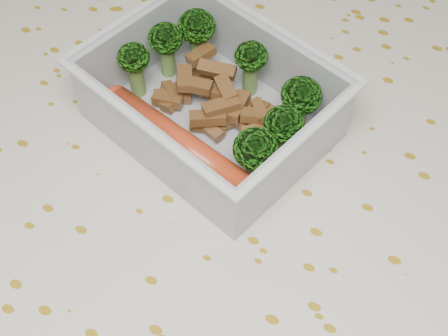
% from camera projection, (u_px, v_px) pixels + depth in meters
% --- Properties ---
extents(dining_table, '(1.40, 0.90, 0.75)m').
position_uv_depth(dining_table, '(221.00, 241.00, 0.55)').
color(dining_table, brown).
rests_on(dining_table, ground).
extents(tablecloth, '(1.46, 0.96, 0.19)m').
position_uv_depth(tablecloth, '(221.00, 211.00, 0.51)').
color(tablecloth, beige).
rests_on(tablecloth, dining_table).
extents(lunch_container, '(0.22, 0.19, 0.06)m').
position_uv_depth(lunch_container, '(211.00, 108.00, 0.49)').
color(lunch_container, silver).
rests_on(lunch_container, tablecloth).
extents(broccoli_florets, '(0.16, 0.13, 0.05)m').
position_uv_depth(broccoli_florets, '(231.00, 83.00, 0.49)').
color(broccoli_florets, '#608C3F').
rests_on(broccoli_florets, lunch_container).
extents(meat_pile, '(0.11, 0.08, 0.03)m').
position_uv_depth(meat_pile, '(216.00, 100.00, 0.51)').
color(meat_pile, brown).
rests_on(meat_pile, lunch_container).
extents(sausage, '(0.16, 0.06, 0.02)m').
position_uv_depth(sausage, '(179.00, 143.00, 0.48)').
color(sausage, '#C13B1A').
rests_on(sausage, lunch_container).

